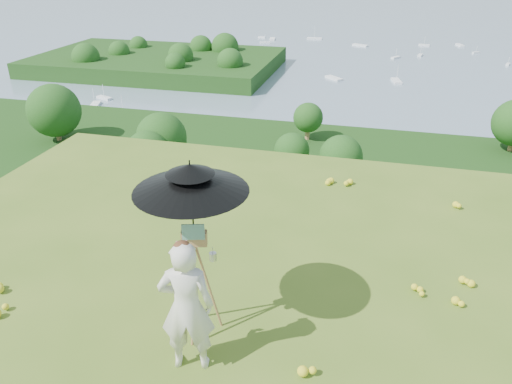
# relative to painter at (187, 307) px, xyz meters

# --- Properties ---
(ground) EXTENTS (14.00, 14.00, 0.00)m
(ground) POSITION_rel_painter_xyz_m (0.88, 0.18, -0.89)
(ground) COLOR #506F1F
(ground) RESTS_ON ground
(forest_slope) EXTENTS (140.00, 56.00, 22.00)m
(forest_slope) POSITION_rel_painter_xyz_m (0.88, 35.18, -29.89)
(forest_slope) COLOR #183A10
(forest_slope) RESTS_ON bay_water
(shoreline_tier) EXTENTS (170.00, 28.00, 8.00)m
(shoreline_tier) POSITION_rel_painter_xyz_m (0.88, 75.18, -36.89)
(shoreline_tier) COLOR #716A5A
(shoreline_tier) RESTS_ON bay_water
(bay_water) EXTENTS (700.00, 700.00, 0.00)m
(bay_water) POSITION_rel_painter_xyz_m (0.88, 240.18, -34.89)
(bay_water) COLOR slate
(bay_water) RESTS_ON ground
(peninsula) EXTENTS (90.00, 60.00, 12.00)m
(peninsula) POSITION_rel_painter_xyz_m (-74.12, 155.18, -29.89)
(peninsula) COLOR #183A10
(peninsula) RESTS_ON bay_water
(slope_trees) EXTENTS (110.00, 50.00, 6.00)m
(slope_trees) POSITION_rel_painter_xyz_m (0.88, 35.18, -15.89)
(slope_trees) COLOR #1B4715
(slope_trees) RESTS_ON forest_slope
(harbor_town) EXTENTS (110.00, 22.00, 5.00)m
(harbor_town) POSITION_rel_painter_xyz_m (0.88, 75.18, -30.39)
(harbor_town) COLOR silver
(harbor_town) RESTS_ON shoreline_tier
(moored_boats) EXTENTS (140.00, 140.00, 0.70)m
(moored_boats) POSITION_rel_painter_xyz_m (-11.62, 161.18, -34.54)
(moored_boats) COLOR white
(moored_boats) RESTS_ON bay_water
(wildflowers) EXTENTS (10.00, 10.50, 0.12)m
(wildflowers) POSITION_rel_painter_xyz_m (0.88, 0.43, -0.83)
(wildflowers) COLOR yellow
(wildflowers) RESTS_ON ground
(painter) EXTENTS (0.73, 0.57, 1.77)m
(painter) POSITION_rel_painter_xyz_m (0.00, 0.00, 0.00)
(painter) COLOR silver
(painter) RESTS_ON ground
(field_easel) EXTENTS (0.78, 0.78, 1.68)m
(field_easel) POSITION_rel_painter_xyz_m (-0.10, 0.60, -0.05)
(field_easel) COLOR #915E3D
(field_easel) RESTS_ON ground
(sun_umbrella) EXTENTS (1.78, 1.78, 1.09)m
(sun_umbrella) POSITION_rel_painter_xyz_m (-0.11, 0.63, 1.04)
(sun_umbrella) COLOR black
(sun_umbrella) RESTS_ON field_easel
(painter_cap) EXTENTS (0.29, 0.31, 0.10)m
(painter_cap) POSITION_rel_painter_xyz_m (0.00, 0.00, 0.84)
(painter_cap) COLOR pink
(painter_cap) RESTS_ON painter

